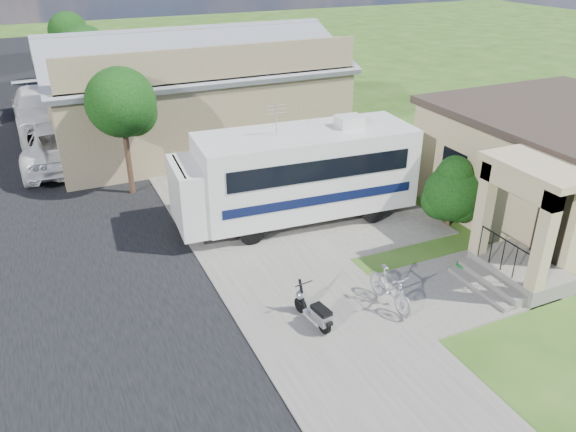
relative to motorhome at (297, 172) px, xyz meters
name	(u,v)px	position (x,y,z in m)	size (l,w,h in m)	color
ground	(345,295)	(-0.74, -4.52, -1.69)	(120.00, 120.00, 0.00)	#254913
street_slab	(23,200)	(-8.24, 5.48, -1.68)	(9.00, 80.00, 0.02)	black
sidewalk_slab	(199,171)	(-1.74, 5.48, -1.66)	(4.00, 80.00, 0.06)	#5C5A53
driveway_slab	(317,215)	(0.76, -0.02, -1.67)	(7.00, 6.00, 0.05)	#5C5A53
walk_slab	(462,287)	(2.26, -5.52, -1.67)	(4.00, 3.00, 0.05)	#5C5A53
house	(562,163)	(8.14, -3.09, 0.09)	(9.47, 7.80, 3.54)	tan
warehouse	(192,97)	(-0.74, 9.45, 0.30)	(12.50, 8.40, 5.04)	brown
street_tree_a	(124,105)	(-4.44, 4.54, 1.56)	(2.44, 2.40, 4.58)	#321E16
street_tree_b	(87,53)	(-4.44, 14.54, 1.70)	(2.44, 2.40, 4.73)	#321E16
street_tree_c	(70,33)	(-4.44, 23.54, 1.41)	(2.44, 2.40, 4.42)	#321E16
motorhome	(297,172)	(0.00, 0.00, 0.00)	(7.83, 2.93, 3.94)	silver
shrub	(452,190)	(4.32, -2.39, -0.46)	(1.96, 1.87, 2.41)	#321E16
scooter	(315,311)	(-2.06, -5.32, -1.27)	(0.55, 1.41, 0.93)	black
bicycle	(390,290)	(-0.01, -5.43, -1.17)	(0.49, 1.72, 1.03)	#A4A5AC
pickup_truck	(58,142)	(-6.63, 8.87, -0.80)	(2.97, 6.44, 1.79)	silver
van	(39,107)	(-7.07, 15.09, -0.84)	(2.40, 5.90, 1.71)	silver
garden_hose	(463,267)	(2.90, -4.81, -1.60)	(0.41, 0.41, 0.18)	#136121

